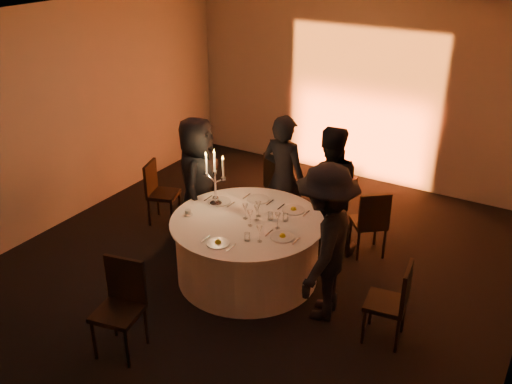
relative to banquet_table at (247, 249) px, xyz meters
The scene contains 31 objects.
floor 0.38m from the banquet_table, ahead, with size 7.00×7.00×0.00m, color black.
ceiling 2.62m from the banquet_table, ahead, with size 7.00×7.00×0.00m, color silver.
wall_back 3.67m from the banquet_table, 90.00° to the left, with size 7.00×7.00×0.00m, color #B1ABA4.
wall_left 3.20m from the banquet_table, behind, with size 7.00×7.00×0.00m, color #B1ABA4.
uplighter_fixture 3.22m from the banquet_table, 90.00° to the left, with size 0.25×0.12×0.10m, color black.
banquet_table is the anchor object (origin of this frame).
chair_left 1.90m from the banquet_table, 163.08° to the left, with size 0.50×0.49×0.89m.
chair_back_left 1.68m from the banquet_table, 105.61° to the left, with size 0.50×0.50×0.94m.
chair_back_right 1.62m from the banquet_table, 48.09° to the left, with size 0.56×0.56×0.91m.
chair_right 1.88m from the banquet_table, ahead, with size 0.44×0.44×0.90m.
chair_front 1.76m from the banquet_table, 103.00° to the right, with size 0.51×0.51×0.98m.
guest_left 1.20m from the banquet_table, 157.18° to the left, with size 0.84×0.55×1.72m, color black.
guest_back_left 1.17m from the banquet_table, 95.25° to the left, with size 0.63×0.41×1.73m, color black.
guest_back_right 1.27m from the banquet_table, 62.78° to the left, with size 0.83×0.64×1.70m, color black.
guest_right 1.20m from the banquet_table, ahead, with size 1.14×0.65×1.76m, color black.
plate_left 0.71m from the banquet_table, 157.64° to the left, with size 0.36×0.28×0.01m.
plate_back_left 0.67m from the banquet_table, 107.31° to the left, with size 0.36×0.28×0.01m.
plate_back_right 0.72m from the banquet_table, 54.50° to the left, with size 0.35×0.27×0.08m.
plate_right 0.69m from the banquet_table, 14.41° to the right, with size 0.36×0.27×0.08m.
plate_front 0.74m from the banquet_table, 88.73° to the right, with size 0.36×0.26×0.08m.
coffee_cup 0.82m from the banquet_table, 159.57° to the right, with size 0.11×0.11×0.07m.
candelabra 0.85m from the banquet_table, 164.81° to the left, with size 0.30×0.15×0.72m.
wine_glass_a 0.53m from the banquet_table, 150.72° to the left, with size 0.07×0.07×0.19m.
wine_glass_b 0.54m from the banquet_table, 43.18° to the right, with size 0.07×0.07×0.19m.
wine_glass_c 0.73m from the banquet_table, 42.89° to the right, with size 0.07×0.07×0.19m.
wine_glass_d 0.66m from the banquet_table, ahead, with size 0.07×0.07×0.19m.
wine_glass_e 0.54m from the banquet_table, 30.03° to the left, with size 0.07×0.07×0.19m.
wine_glass_f 0.55m from the banquet_table, 68.64° to the left, with size 0.07×0.07×0.19m.
tumbler_a 0.51m from the banquet_table, 34.17° to the left, with size 0.07×0.07×0.09m, color white.
tumbler_b 0.63m from the banquet_table, 58.06° to the right, with size 0.07×0.07×0.09m, color white.
tumbler_c 0.62m from the banquet_table, 28.94° to the left, with size 0.07×0.07×0.09m, color white.
Camera 1 is at (3.08, -4.93, 3.93)m, focal length 40.00 mm.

